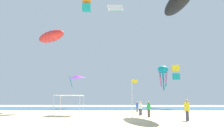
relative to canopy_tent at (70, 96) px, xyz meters
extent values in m
cube|color=#D1BA8C|center=(4.53, -4.67, -2.30)|extent=(110.00, 110.00, 0.10)
cube|color=#28608C|center=(4.53, 21.89, -2.24)|extent=(110.00, 19.55, 0.03)
cylinder|color=#B2B2B7|center=(-1.47, -1.34, -1.09)|extent=(0.07, 0.07, 2.32)
cylinder|color=#B2B2B7|center=(1.47, -1.34, -1.09)|extent=(0.07, 0.07, 2.32)
cylinder|color=#B2B2B7|center=(-1.47, 1.34, -1.09)|extent=(0.07, 0.07, 2.32)
cylinder|color=#B2B2B7|center=(1.47, 1.34, -1.09)|extent=(0.07, 0.07, 2.32)
cube|color=white|center=(0.00, 0.00, 0.10)|extent=(3.01, 2.74, 0.06)
cylinder|color=black|center=(8.33, 0.38, -1.87)|extent=(0.15, 0.15, 0.76)
cylinder|color=black|center=(8.51, 0.61, -1.87)|extent=(0.15, 0.15, 0.76)
cylinder|color=white|center=(8.42, 0.49, -1.17)|extent=(0.39, 0.39, 0.66)
sphere|color=tan|center=(8.42, 0.49, -0.72)|extent=(0.25, 0.25, 0.25)
cylinder|color=#33384C|center=(11.59, -5.93, -1.83)|extent=(0.17, 0.17, 0.85)
cylinder|color=#33384C|center=(11.79, -5.66, -1.83)|extent=(0.17, 0.17, 0.85)
cylinder|color=yellow|center=(11.69, -5.79, -1.03)|extent=(0.45, 0.45, 0.74)
sphere|color=tan|center=(11.69, -5.79, -0.52)|extent=(0.28, 0.28, 0.28)
cylinder|color=slate|center=(8.70, 6.47, -1.88)|extent=(0.15, 0.15, 0.74)
cylinder|color=slate|center=(8.58, 6.21, -1.88)|extent=(0.15, 0.15, 0.74)
cylinder|color=blue|center=(8.64, 6.34, -1.19)|extent=(0.39, 0.39, 0.65)
sphere|color=tan|center=(8.64, 6.34, -0.74)|extent=(0.24, 0.24, 0.24)
cylinder|color=brown|center=(8.90, -2.22, -1.87)|extent=(0.15, 0.15, 0.77)
cylinder|color=brown|center=(9.06, -1.96, -1.87)|extent=(0.15, 0.15, 0.77)
cylinder|color=green|center=(8.98, -2.09, -1.14)|extent=(0.40, 0.40, 0.67)
sphere|color=tan|center=(8.98, -2.09, -0.68)|extent=(0.25, 0.25, 0.25)
cylinder|color=silver|center=(7.16, -3.14, -0.31)|extent=(0.06, 0.06, 3.88)
cube|color=yellow|center=(7.46, -3.14, 1.46)|extent=(0.55, 0.02, 0.35)
cube|color=yellow|center=(18.36, 18.30, 6.42)|extent=(1.84, 1.98, 1.54)
cube|color=teal|center=(18.36, 18.30, 4.60)|extent=(1.84, 1.98, 1.54)
ellipsoid|color=red|center=(-6.66, 11.36, 11.32)|extent=(7.06, 5.93, 2.32)
cone|color=blue|center=(-6.66, 11.36, 12.41)|extent=(1.48, 1.50, 0.87)
ellipsoid|color=teal|center=(16.78, 23.11, 6.87)|extent=(3.52, 3.52, 1.80)
cylinder|color=teal|center=(16.27, 23.68, 4.93)|extent=(0.46, 0.48, 2.80)
cylinder|color=pink|center=(16.04, 22.95, 4.51)|extent=(0.63, 0.35, 3.62)
cylinder|color=teal|center=(16.55, 22.39, 4.09)|extent=(0.41, 0.70, 4.45)
cylinder|color=pink|center=(17.30, 22.55, 4.93)|extent=(0.46, 0.48, 2.80)
cylinder|color=teal|center=(17.53, 23.28, 4.51)|extent=(0.63, 0.35, 3.62)
cylinder|color=pink|center=(17.02, 23.84, 4.09)|extent=(0.41, 0.70, 4.45)
cube|color=white|center=(5.44, 17.81, 20.17)|extent=(3.87, 3.48, 2.98)
cube|color=green|center=(5.44, 17.81, 19.52)|extent=(2.85, 2.64, 1.64)
cone|color=purple|center=(-3.17, 19.71, 4.80)|extent=(4.38, 4.42, 1.28)
cylinder|color=teal|center=(-4.71, 20.04, 3.62)|extent=(0.48, 1.67, 2.50)
cube|color=teal|center=(0.18, 9.72, 16.11)|extent=(1.66, 1.93, 1.66)
ellipsoid|color=black|center=(13.82, 1.22, 12.49)|extent=(3.61, 7.63, 2.47)
camera|label=1|loc=(5.58, -23.02, -0.49)|focal=30.97mm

